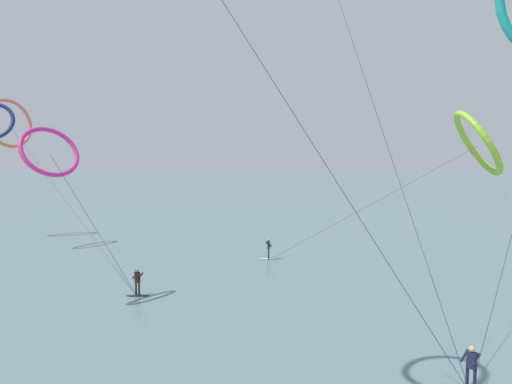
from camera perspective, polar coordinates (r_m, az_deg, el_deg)
The scene contains 7 objects.
sea_water at distance 112.95m, azimuth -0.60°, elevation 0.36°, with size 400.00×200.00×0.08m, color slate.
surfer_ivory at distance 39.43m, azimuth 1.50°, elevation -6.87°, with size 1.40×0.59×1.70m.
surfer_amber at distance 20.29m, azimuth 24.03°, elevation -18.77°, with size 1.40×0.73×1.70m.
surfer_charcoal at distance 30.53m, azimuth -13.81°, elevation -10.48°, with size 1.40×0.72×1.70m.
kite_lime at distance 35.64m, azimuth 24.67°, elevation 5.26°, with size 15.68×9.16×11.62m.
kite_magenta at distance 29.80m, azimuth -23.16°, elevation 4.40°, with size 6.47×3.86×10.27m.
kite_coral at distance 48.88m, azimuth -27.10°, elevation 7.24°, with size 16.37×17.41×13.58m.
Camera 1 is at (-0.39, -5.37, 8.80)m, focal length 33.91 mm.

